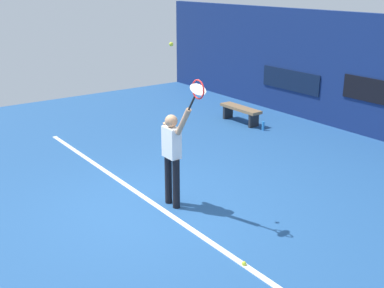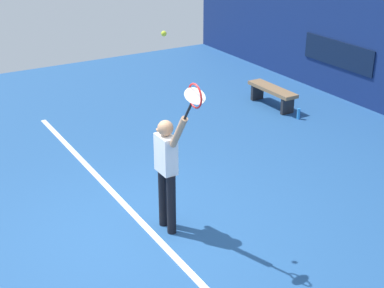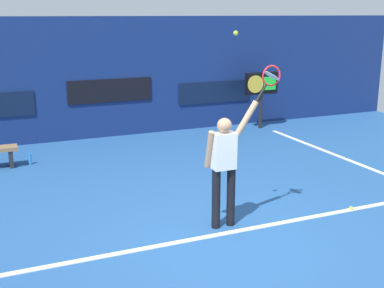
# 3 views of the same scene
# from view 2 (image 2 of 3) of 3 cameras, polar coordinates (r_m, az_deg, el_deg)

# --- Properties ---
(ground_plane) EXTENTS (18.00, 18.00, 0.00)m
(ground_plane) POSITION_cam_2_polar(r_m,az_deg,el_deg) (8.21, -5.16, -8.87)
(ground_plane) COLOR #23518C
(sponsor_banner_portside) EXTENTS (2.20, 0.03, 0.60)m
(sponsor_banner_portside) POSITION_cam_2_polar(r_m,az_deg,el_deg) (13.73, 14.64, 8.87)
(sponsor_banner_portside) COLOR #0C1933
(court_baseline) EXTENTS (10.00, 0.10, 0.01)m
(court_baseline) POSITION_cam_2_polar(r_m,az_deg,el_deg) (8.25, -4.51, -8.64)
(court_baseline) COLOR white
(court_baseline) RESTS_ON ground_plane
(tennis_player) EXTENTS (0.80, 0.31, 1.92)m
(tennis_player) POSITION_cam_2_polar(r_m,az_deg,el_deg) (7.76, -2.58, -2.29)
(tennis_player) COLOR black
(tennis_player) RESTS_ON ground_plane
(tennis_racket) EXTENTS (0.48, 0.27, 0.60)m
(tennis_racket) POSITION_cam_2_polar(r_m,az_deg,el_deg) (6.69, 0.21, 4.74)
(tennis_racket) COLOR black
(tennis_ball) EXTENTS (0.07, 0.07, 0.07)m
(tennis_ball) POSITION_cam_2_polar(r_m,az_deg,el_deg) (7.01, -2.89, 11.17)
(tennis_ball) COLOR #CCE033
(court_bench) EXTENTS (1.40, 0.36, 0.45)m
(court_bench) POSITION_cam_2_polar(r_m,az_deg,el_deg) (12.92, 8.18, 5.24)
(court_bench) COLOR olive
(court_bench) RESTS_ON ground_plane
(water_bottle) EXTENTS (0.07, 0.07, 0.24)m
(water_bottle) POSITION_cam_2_polar(r_m,az_deg,el_deg) (12.33, 10.80, 3.05)
(water_bottle) COLOR #338CD8
(water_bottle) RESTS_ON ground_plane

